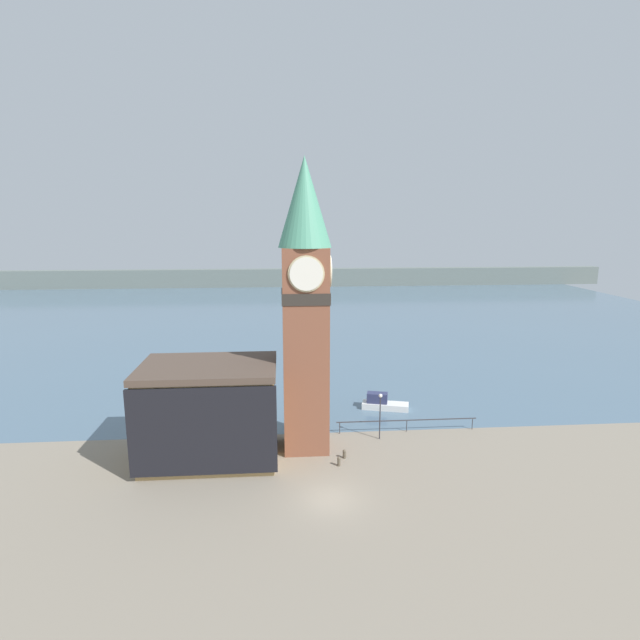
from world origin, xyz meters
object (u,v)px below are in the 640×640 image
Objects in this scene: clock_tower at (305,300)px; boat_near at (383,403)px; mooring_bollard_far at (344,453)px; lamp_post at (380,408)px; pier_building at (210,412)px; mooring_bollard_near at (339,461)px.

clock_tower is 4.83× the size of boat_near.
lamp_post is (3.44, 3.28, 2.43)m from mooring_bollard_far.
pier_building is (-7.55, -1.25, -8.49)m from clock_tower.
lamp_post is (-1.67, -6.89, 2.25)m from boat_near.
boat_near is 11.38m from mooring_bollard_far.
pier_building is 2.58× the size of lamp_post.
clock_tower is 11.43m from pier_building.
clock_tower is 32.25× the size of mooring_bollard_far.
boat_near is at bearing 76.40° from lamp_post.
boat_near is (15.57, 9.21, -3.24)m from pier_building.
pier_building is at bearing -170.63° from clock_tower.
lamp_post reaches higher than boat_near.
pier_building is at bearing -134.36° from boat_near.
pier_building is 14.61× the size of mooring_bollard_far.
mooring_bollard_near is at bearing -12.48° from pier_building.
mooring_bollard_near is (2.32, -3.43, -11.90)m from clock_tower.
clock_tower is 31.04× the size of mooring_bollard_near.
pier_building is 11.05m from mooring_bollard_far.
lamp_post reaches higher than mooring_bollard_near.
clock_tower is 12.46m from mooring_bollard_far.
pier_building is 14.13m from lamp_post.
clock_tower is at bearing 124.10° from mooring_bollard_near.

